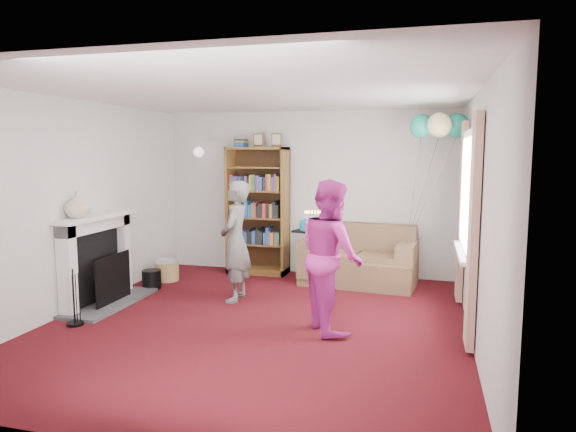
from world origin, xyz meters
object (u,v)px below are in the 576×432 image
(bookcase, at_px, (258,212))
(person_magenta, at_px, (331,255))
(birthday_cake, at_px, (313,225))
(person_striped, at_px, (236,241))
(sofa, at_px, (359,261))

(bookcase, bearing_deg, person_magenta, -55.56)
(birthday_cake, bearing_deg, person_striped, 153.96)
(person_magenta, bearing_deg, sofa, -32.23)
(person_striped, distance_m, person_magenta, 1.54)
(sofa, bearing_deg, birthday_cake, -93.34)
(person_striped, distance_m, birthday_cake, 1.29)
(person_striped, bearing_deg, sofa, 129.06)
(birthday_cake, bearing_deg, person_magenta, -39.06)
(person_magenta, bearing_deg, person_striped, 30.59)
(sofa, height_order, person_magenta, person_magenta)
(person_magenta, height_order, birthday_cake, person_magenta)
(bookcase, relative_size, person_magenta, 1.35)
(person_striped, relative_size, birthday_cake, 4.21)
(bookcase, xyz_separation_m, person_magenta, (1.56, -2.27, -0.16))
(person_striped, xyz_separation_m, person_magenta, (1.35, -0.74, 0.04))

